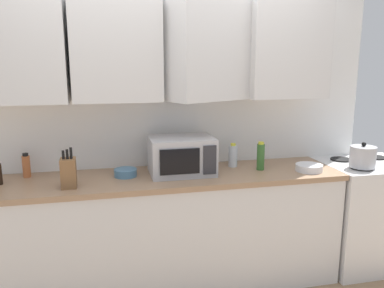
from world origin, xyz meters
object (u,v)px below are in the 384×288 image
(kettle, at_px, (363,157))
(bowl_mixing_large, at_px, (126,173))
(stove_range, at_px, (364,213))
(bottle_spice_jar, at_px, (26,166))
(knife_block, at_px, (69,173))
(bottle_green_oil, at_px, (261,156))
(bowl_ceramic_small, at_px, (309,168))
(bottle_clear_tall, at_px, (233,156))
(microwave, at_px, (181,155))

(kettle, distance_m, bowl_mixing_large, 1.87)
(stove_range, distance_m, bottle_spice_jar, 2.80)
(stove_range, distance_m, knife_block, 2.48)
(bottle_green_oil, bearing_deg, bowl_ceramic_small, -18.43)
(kettle, bearing_deg, bottle_clear_tall, 163.74)
(microwave, xyz_separation_m, knife_block, (-0.81, -0.16, -0.04))
(microwave, relative_size, bottle_spice_jar, 2.66)
(bowl_ceramic_small, bearing_deg, bowl_mixing_large, 173.02)
(microwave, relative_size, bottle_clear_tall, 2.50)
(bottle_clear_tall, distance_m, bowl_ceramic_small, 0.60)
(kettle, height_order, bottle_clear_tall, kettle)
(microwave, xyz_separation_m, bowl_ceramic_small, (0.98, -0.16, -0.11))
(microwave, bearing_deg, stove_range, -1.65)
(stove_range, height_order, kettle, kettle)
(bottle_green_oil, xyz_separation_m, bottle_spice_jar, (-1.76, 0.20, -0.02))
(bottle_green_oil, relative_size, bowl_mixing_large, 1.33)
(knife_block, xyz_separation_m, bottle_spice_jar, (-0.32, 0.32, -0.02))
(kettle, relative_size, knife_block, 0.73)
(bottle_spice_jar, bearing_deg, microwave, -8.01)
(knife_block, bearing_deg, bottle_spice_jar, 135.11)
(stove_range, distance_m, bowl_ceramic_small, 0.79)
(bowl_mixing_large, bearing_deg, knife_block, -155.51)
(kettle, relative_size, bowl_ceramic_small, 0.98)
(bottle_spice_jar, bearing_deg, bottle_clear_tall, -2.10)
(bottle_spice_jar, relative_size, bowl_ceramic_small, 0.87)
(microwave, bearing_deg, knife_block, -168.67)
(stove_range, height_order, bowl_ceramic_small, bowl_ceramic_small)
(stove_range, xyz_separation_m, microwave, (-1.60, 0.05, 0.59))
(stove_range, distance_m, bowl_mixing_large, 2.08)
(knife_block, bearing_deg, bowl_mixing_large, 24.49)
(bowl_mixing_large, bearing_deg, bowl_ceramic_small, -6.98)
(knife_block, xyz_separation_m, bowl_ceramic_small, (1.79, 0.00, -0.08))
(knife_block, height_order, bowl_mixing_large, knife_block)
(kettle, height_order, bottle_green_oil, bottle_green_oil)
(stove_range, relative_size, bowl_ceramic_small, 4.38)
(stove_range, bearing_deg, bowl_ceramic_small, -169.81)
(bottle_clear_tall, xyz_separation_m, bowl_ceramic_small, (0.54, -0.26, -0.06))
(stove_range, relative_size, microwave, 1.90)
(bottle_green_oil, xyz_separation_m, bowl_mixing_large, (-1.05, 0.05, -0.08))
(kettle, relative_size, microwave, 0.42)
(microwave, bearing_deg, bowl_mixing_large, 178.04)
(bottle_clear_tall, xyz_separation_m, bowl_mixing_large, (-0.87, -0.09, -0.06))
(microwave, xyz_separation_m, bottle_spice_jar, (-1.13, 0.16, -0.05))
(stove_range, xyz_separation_m, kettle, (-0.17, -0.14, 0.55))
(bowl_ceramic_small, relative_size, bowl_mixing_large, 1.24)
(bowl_mixing_large, bearing_deg, microwave, -1.96)
(bottle_green_oil, bearing_deg, knife_block, -175.08)
(bowl_mixing_large, bearing_deg, bottle_clear_tall, 5.74)
(kettle, height_order, bowl_ceramic_small, kettle)
(bottle_spice_jar, relative_size, bowl_mixing_large, 1.07)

